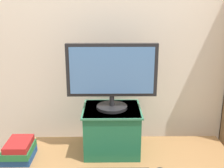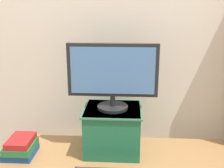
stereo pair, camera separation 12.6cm
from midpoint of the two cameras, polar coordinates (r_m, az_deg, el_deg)
back_wall at (r=2.20m, az=3.16°, el=5.20°), size 7.00×0.08×2.60m
desk at (r=1.99m, az=2.72°, el=-16.81°), size 1.58×0.65×0.71m
riser_box at (r=1.98m, az=1.98°, el=-9.07°), size 0.40×0.36×0.31m
computer_monitor at (r=1.84m, az=2.10°, el=2.02°), size 0.60×0.21×0.44m
book_stack at (r=2.03m, az=-16.36°, el=-12.21°), size 0.20×0.23×0.13m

